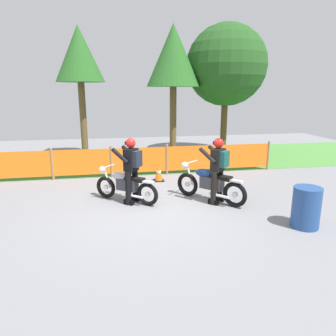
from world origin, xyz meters
The scene contains 12 objects.
ground centered at (0.00, 0.00, -0.01)m, with size 24.00×24.00×0.02m, color gray.
grass_verge centered at (0.00, 5.66, 0.01)m, with size 24.00×5.03×0.01m, color #4C8C3D.
barrier_fence centered at (0.00, 3.15, 0.54)m, with size 9.48×0.08×1.05m.
tree_leftmost centered at (-2.05, 6.79, 4.21)m, with size 2.01×2.01×5.40m.
tree_near_left centered at (1.71, 5.90, 4.15)m, with size 2.20×2.20×5.42m.
tree_near_right centered at (4.10, 6.22, 3.86)m, with size 3.45×3.45×5.60m.
motorcycle_lead centered at (-0.61, 0.66, 0.44)m, with size 1.57×1.23×0.90m.
motorcycle_trailing centered at (1.55, 0.30, 0.47)m, with size 1.46×1.62×0.98m.
rider_lead centered at (-0.44, 0.54, 0.95)m, with size 0.78×0.73×1.69m.
rider_trailing centered at (1.70, 0.14, 0.95)m, with size 0.75×0.77×1.69m.
traffic_cone centered at (0.54, 2.40, 0.26)m, with size 0.32×0.32×0.53m.
spare_drum centered at (3.06, -1.61, 0.44)m, with size 0.58×0.58×0.88m, color navy.
Camera 1 is at (-0.93, -7.15, 2.84)m, focal length 33.38 mm.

